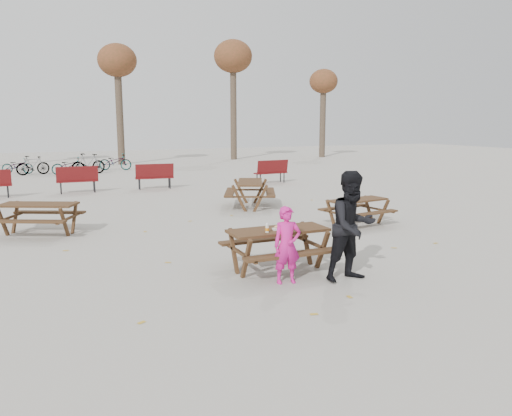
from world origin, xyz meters
name	(u,v)px	position (x,y,z in m)	size (l,w,h in m)	color
ground	(278,270)	(0.00, 0.00, 0.00)	(80.00, 80.00, 0.00)	gray
main_picnic_table	(278,239)	(0.00, 0.00, 0.59)	(1.80, 1.45, 0.78)	#351D13
food_tray	(278,229)	(-0.04, -0.07, 0.79)	(0.18, 0.11, 0.04)	white
bread_roll	(278,227)	(-0.04, -0.07, 0.83)	(0.14, 0.06, 0.05)	tan
soda_bottle	(267,228)	(-0.30, -0.18, 0.85)	(0.07, 0.07, 0.17)	silver
child	(287,245)	(-0.18, -0.69, 0.65)	(0.48, 0.31, 1.31)	#CE1981
adult	(353,226)	(0.91, -0.99, 0.94)	(0.91, 0.71, 1.88)	black
picnic_table_east	(357,212)	(3.67, 2.78, 0.35)	(1.61, 1.30, 0.69)	#351D13
picnic_table_north	(39,219)	(-3.95, 4.93, 0.38)	(1.76, 1.42, 0.76)	#351D13
picnic_table_far	(250,194)	(2.20, 6.48, 0.41)	(1.92, 1.54, 0.83)	#351D13
park_bench_row	(131,177)	(-0.57, 11.95, 0.52)	(12.59, 0.76, 1.03)	maroon
bicycle_row	(71,164)	(-2.31, 19.88, 0.47)	(6.70, 2.86, 1.07)	black
tree_row	(114,64)	(0.90, 25.15, 6.19)	(32.17, 3.52, 8.26)	#382B21
fallen_leaves	(250,239)	(0.50, 2.50, 0.00)	(11.00, 11.00, 0.01)	#B68E2B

